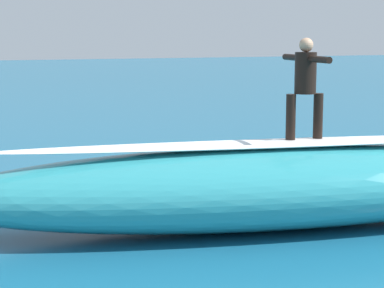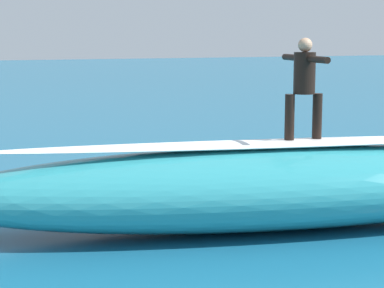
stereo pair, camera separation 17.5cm
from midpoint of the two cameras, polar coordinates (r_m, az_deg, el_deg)
ground_plane at (r=13.36m, az=3.02°, el=-3.39°), size 120.00×120.00×0.00m
wave_crest at (r=10.61m, az=6.78°, el=-3.38°), size 9.84×3.47×1.20m
wave_foam_lip at (r=10.49m, az=6.84°, el=0.03°), size 8.22×1.92×0.08m
surfboard_riding at (r=10.64m, az=9.19°, el=0.14°), size 2.00×0.62×0.09m
surfer_riding at (r=10.54m, az=9.31°, el=4.94°), size 0.58×1.38×1.46m
surfboard_paddling at (r=13.26m, az=-6.61°, el=-3.39°), size 1.57×2.00×0.06m
surfer_paddling at (r=13.35m, az=-6.42°, el=-2.56°), size 1.16×1.59×0.32m
foam_patch_near at (r=12.40m, az=6.07°, el=-4.01°), size 0.92×0.91×0.17m
foam_patch_mid at (r=11.10m, az=1.89°, el=-5.68°), size 0.90×1.02×0.10m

